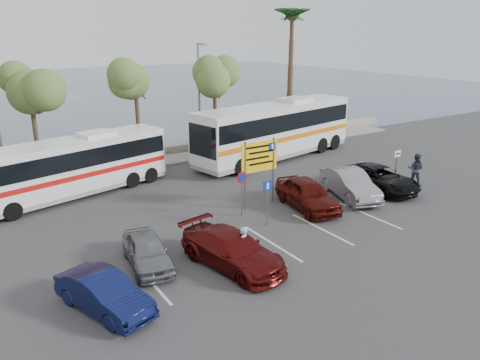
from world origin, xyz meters
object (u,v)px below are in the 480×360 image
car_silver_a (147,251)px  car_blue (104,293)px  pedestrian_near (242,246)px  coach_bus_left (73,169)px  street_lamp_right (200,95)px  suv_black (379,178)px  car_maroon (232,250)px  direction_sign (259,162)px  pedestrian_far (416,169)px  car_red (307,194)px  coach_bus_right (275,132)px  car_silver_b (350,184)px

car_silver_a → car_blue: size_ratio=0.96×
car_blue → pedestrian_near: (5.59, 0.15, 0.19)m
coach_bus_left → street_lamp_right: bearing=19.4°
suv_black → pedestrian_near: 12.33m
car_maroon → coach_bus_left: bearing=93.7°
direction_sign → pedestrian_far: 10.34m
car_blue → car_red: car_red is taller
coach_bus_left → suv_black: bearing=-29.0°
coach_bus_right → car_blue: coach_bus_right is taller
car_red → suv_black: car_red is taller
direction_sign → car_silver_b: direction_sign is taller
street_lamp_right → suv_black: bearing=-65.7°
coach_bus_right → pedestrian_near: size_ratio=8.34×
coach_bus_left → car_blue: bearing=-99.6°
coach_bus_right → car_silver_a: coach_bus_right is taller
car_silver_a → car_red: bearing=17.3°
coach_bus_right → car_silver_a: size_ratio=3.67×
car_blue → car_red: bearing=-2.0°
coach_bus_right → suv_black: bearing=-84.2°
direction_sign → coach_bus_right: 9.78m
car_red → pedestrian_far: bearing=6.7°
street_lamp_right → car_maroon: bearing=-113.8°
coach_bus_right → pedestrian_far: (3.50, -9.50, -0.99)m
street_lamp_right → coach_bus_right: size_ratio=0.58×
car_silver_a → direction_sign: bearing=31.1°
street_lamp_right → direction_sign: street_lamp_right is taller
car_silver_b → pedestrian_far: 5.01m
car_maroon → suv_black: car_maroon is taller
car_blue → pedestrian_far: bearing=-10.1°
suv_black → car_silver_b: size_ratio=1.07×
coach_bus_right → car_blue: 20.83m
suv_black → car_silver_b: car_silver_b is taller
direction_sign → car_silver_a: bearing=-157.4°
car_red → pedestrian_near: size_ratio=2.77×
direction_sign → car_blue: direction_sign is taller
pedestrian_near → car_red: bearing=-176.8°
street_lamp_right → coach_bus_right: 6.03m
car_red → pedestrian_near: bearing=-140.8°
pedestrian_far → car_maroon: bearing=75.4°
car_blue → pedestrian_near: pedestrian_near is taller
suv_black → pedestrian_near: pedestrian_near is taller
coach_bus_right → car_red: coach_bus_right is taller
car_maroon → pedestrian_near: bearing=-36.6°
coach_bus_right → car_blue: bearing=-142.5°
car_maroon → coach_bus_right: bearing=36.2°
coach_bus_left → pedestrian_far: 20.10m
direction_sign → car_maroon: 7.14m
car_red → car_silver_b: (3.11, -0.01, -0.01)m
coach_bus_left → pedestrian_near: size_ratio=6.81×
pedestrian_near → pedestrian_far: 14.71m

